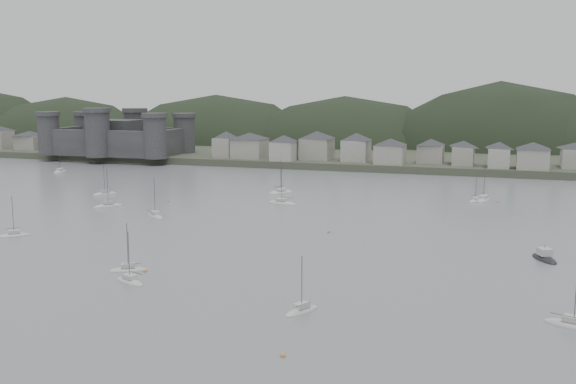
% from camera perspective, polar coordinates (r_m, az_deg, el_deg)
% --- Properties ---
extents(ground, '(900.00, 900.00, 0.00)m').
position_cam_1_polar(ground, '(111.95, -12.36, -8.68)').
color(ground, slate).
rests_on(ground, ground).
extents(far_shore_land, '(900.00, 250.00, 3.00)m').
position_cam_1_polar(far_shore_land, '(391.63, 10.25, 4.06)').
color(far_shore_land, '#383D2D').
rests_on(far_shore_land, ground).
extents(forested_ridge, '(851.55, 103.94, 102.57)m').
position_cam_1_polar(forested_ridge, '(367.03, 10.36, 1.74)').
color(forested_ridge, black).
rests_on(forested_ridge, ground).
extents(castle, '(66.00, 43.00, 20.00)m').
position_cam_1_polar(castle, '(323.74, -14.49, 4.62)').
color(castle, '#343436').
rests_on(castle, far_shore_land).
extents(waterfront_town, '(451.48, 28.46, 12.92)m').
position_cam_1_polar(waterfront_town, '(275.87, 17.37, 3.33)').
color(waterfront_town, gray).
rests_on(waterfront_town, far_shore_land).
extents(sailboat_lead, '(5.16, 10.05, 13.12)m').
position_cam_1_polar(sailboat_lead, '(208.41, 16.50, -0.66)').
color(sailboat_lead, beige).
rests_on(sailboat_lead, ground).
extents(moored_fleet, '(241.39, 139.78, 13.00)m').
position_cam_1_polar(moored_fleet, '(171.01, -8.14, -2.41)').
color(moored_fleet, beige).
rests_on(moored_fleet, ground).
extents(motor_launch_near, '(6.13, 8.73, 3.96)m').
position_cam_1_polar(motor_launch_near, '(140.65, 21.22, -5.35)').
color(motor_launch_near, black).
rests_on(motor_launch_near, ground).
extents(mooring_buoys, '(143.75, 129.69, 0.70)m').
position_cam_1_polar(mooring_buoys, '(167.12, -7.21, -2.67)').
color(mooring_buoys, '#CD8444').
rests_on(mooring_buoys, ground).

